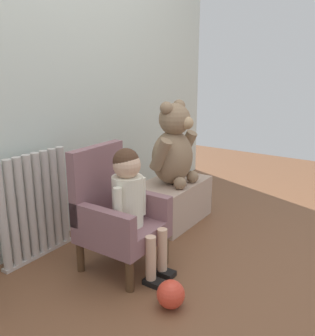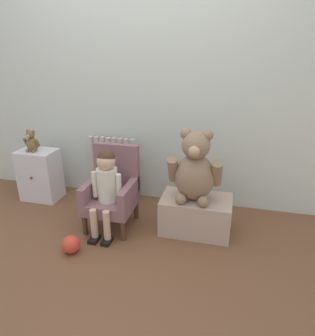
% 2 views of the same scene
% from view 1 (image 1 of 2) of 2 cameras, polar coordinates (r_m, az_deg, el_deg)
% --- Properties ---
extents(ground_plane, '(6.00, 6.00, 0.00)m').
position_cam_1_polar(ground_plane, '(2.11, 8.65, -17.27)').
color(ground_plane, brown).
extents(back_wall, '(3.80, 0.05, 2.40)m').
position_cam_1_polar(back_wall, '(2.48, -16.17, 16.55)').
color(back_wall, silver).
rests_on(back_wall, ground_plane).
extents(radiator, '(0.50, 0.05, 0.64)m').
position_cam_1_polar(radiator, '(2.34, -18.14, -5.64)').
color(radiator, beige).
rests_on(radiator, ground_plane).
extents(child_armchair, '(0.40, 0.42, 0.70)m').
position_cam_1_polar(child_armchair, '(2.14, -6.44, -6.94)').
color(child_armchair, '#845B61').
rests_on(child_armchair, ground_plane).
extents(child_figure, '(0.25, 0.35, 0.71)m').
position_cam_1_polar(child_figure, '(2.02, -4.09, -4.02)').
color(child_figure, silver).
rests_on(child_figure, ground_plane).
extents(low_bench, '(0.58, 0.35, 0.30)m').
position_cam_1_polar(low_bench, '(2.77, 2.34, -5.10)').
color(low_bench, tan).
rests_on(low_bench, ground_plane).
extents(large_teddy_bear, '(0.43, 0.30, 0.59)m').
position_cam_1_polar(large_teddy_bear, '(2.63, 2.45, 3.07)').
color(large_teddy_bear, '#8E7256').
rests_on(large_teddy_bear, low_bench).
extents(toy_ball, '(0.14, 0.14, 0.14)m').
position_cam_1_polar(toy_ball, '(1.90, 2.04, -18.67)').
color(toy_ball, red).
rests_on(toy_ball, ground_plane).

